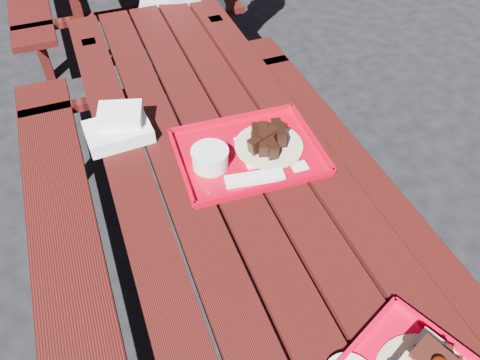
{
  "coord_description": "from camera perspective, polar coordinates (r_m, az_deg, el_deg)",
  "views": [
    {
      "loc": [
        -0.35,
        -1.05,
        1.82
      ],
      "look_at": [
        0.0,
        -0.15,
        0.82
      ],
      "focal_mm": 35.0,
      "sensor_mm": 36.0,
      "label": 1
    }
  ],
  "objects": [
    {
      "name": "ground",
      "position": [
        2.13,
        -1.48,
        -12.67
      ],
      "size": [
        60.0,
        60.0,
        0.0
      ],
      "primitive_type": "plane",
      "color": "black",
      "rests_on": "ground"
    },
    {
      "name": "picnic_table_near",
      "position": [
        1.68,
        -1.83,
        -2.71
      ],
      "size": [
        1.41,
        2.4,
        0.75
      ],
      "color": "#450F0D",
      "rests_on": "ground"
    },
    {
      "name": "far_tray",
      "position": [
        1.55,
        0.83,
        3.42
      ],
      "size": [
        0.49,
        0.39,
        0.08
      ],
      "color": "#BD0017",
      "rests_on": "picnic_table_near"
    },
    {
      "name": "white_cloth",
      "position": [
        1.68,
        -14.55,
        6.26
      ],
      "size": [
        0.23,
        0.19,
        0.09
      ],
      "color": "white",
      "rests_on": "picnic_table_near"
    }
  ]
}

